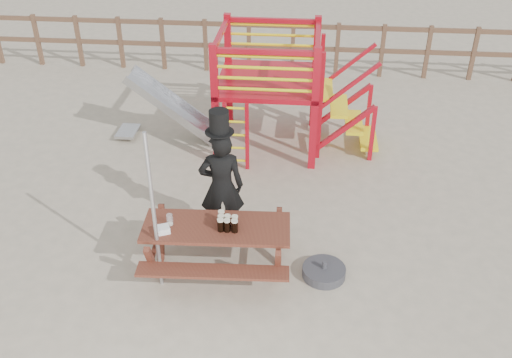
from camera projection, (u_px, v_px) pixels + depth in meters
name	position (u px, v px, depth m)	size (l,w,h in m)	color
ground	(231.00, 274.00, 7.38)	(60.00, 60.00, 0.00)	#B4A58C
back_fence	(271.00, 42.00, 12.88)	(15.09, 0.09, 1.20)	brown
playground_fort	(264.00, 88.00, 9.81)	(4.71, 1.84, 2.10)	#AC0B19
picnic_table	(217.00, 243.00, 7.22)	(1.89, 1.35, 0.71)	brown
man_with_hat	(222.00, 184.00, 7.60)	(0.65, 0.48, 1.95)	black
metal_pole	(154.00, 214.00, 6.66)	(0.05, 0.05, 2.16)	#B2B2B7
parasol_base	(324.00, 272.00, 7.32)	(0.56, 0.56, 0.24)	#36363B
paper_bag	(162.00, 230.00, 6.95)	(0.18, 0.14, 0.08)	white
stout_pints	(227.00, 222.00, 7.00)	(0.27, 0.26, 0.17)	black
empty_glasses	(170.00, 220.00, 7.07)	(0.08, 0.08, 0.15)	silver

